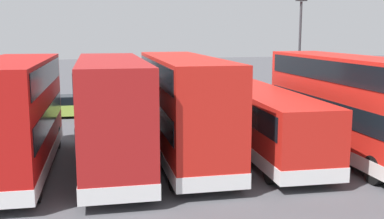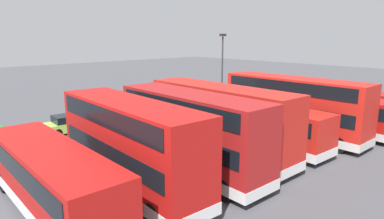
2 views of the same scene
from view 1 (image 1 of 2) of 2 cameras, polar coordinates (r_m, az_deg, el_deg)
The scene contains 9 objects.
ground_plane at distance 30.10m, azimuth -0.91°, elevation -1.28°, with size 140.00×140.00×0.00m, color #47474C.
bus_double_decker_third at distance 22.46m, azimuth 18.14°, elevation 0.87°, with size 2.72×11.36×4.55m.
bus_single_deck_fourth at distance 21.65m, azimuth 8.78°, elevation -1.29°, with size 3.06×11.13×2.95m.
bus_double_decker_fifth at distance 20.48m, azimuth -1.05°, elevation 0.55°, with size 2.82×10.98×4.55m.
bus_double_decker_sixth at distance 19.33m, azimuth -9.79°, elevation -0.13°, with size 2.80×10.27×4.55m.
bus_double_decker_seventh at distance 19.81m, azimuth -20.71°, elevation -0.38°, with size 2.98×10.31×4.55m.
car_hatchback_silver at distance 32.11m, azimuth -13.76°, elevation 0.39°, with size 4.19×1.95×1.43m.
lamp_post_tall at distance 31.68m, azimuth 13.03°, elevation 7.38°, with size 0.70×0.30×7.83m.
waste_bin_yellow at distance 34.26m, azimuth -21.79°, elevation 0.16°, with size 0.60×0.60×0.95m, color #197F33.
Camera 1 is at (6.19, 28.91, 5.64)m, focal length 43.58 mm.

